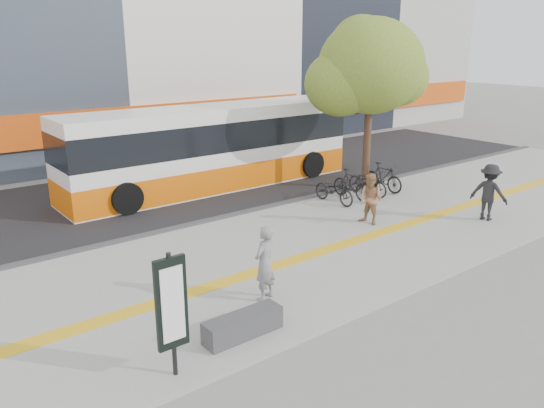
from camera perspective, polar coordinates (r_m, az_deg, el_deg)
ground at (r=12.77m, az=3.45°, el=-8.29°), size 120.00×120.00×0.00m
sidewalk at (r=13.81m, az=-0.68°, el=-6.05°), size 40.00×7.00×0.08m
tactile_strip at (r=13.43m, az=0.63°, el=-6.54°), size 40.00×0.45×0.01m
street at (r=19.97m, az=-13.84°, el=0.77°), size 40.00×8.00×0.06m
curb at (r=16.54m, az=-8.05°, el=-2.14°), size 40.00×0.25×0.14m
bench at (r=10.37m, az=-3.12°, el=-12.80°), size 1.60×0.45×0.45m
signboard at (r=8.91m, az=-10.68°, el=-10.60°), size 0.55×0.10×2.20m
street_tree at (r=20.06m, az=10.23°, el=14.09°), size 4.40×3.80×6.31m
bus at (r=20.46m, az=-6.38°, el=5.80°), size 11.53×2.73×3.07m
bicycle_row at (r=19.32m, az=9.29°, el=2.18°), size 3.12×1.81×1.05m
seated_woman at (r=11.44m, az=-0.80°, el=-6.35°), size 0.72×0.60×1.68m
pedestrian_tan at (r=16.42m, az=10.50°, el=0.50°), size 0.70×0.84×1.57m
pedestrian_dark at (r=17.85m, az=22.19°, el=1.18°), size 0.90×1.26×1.77m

